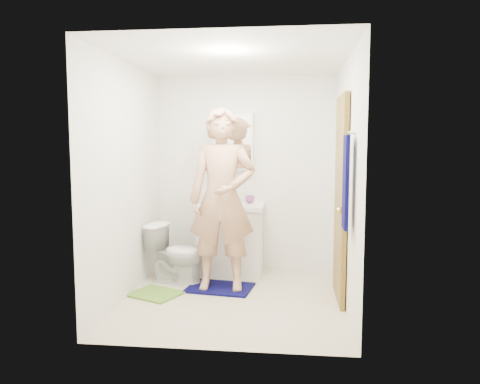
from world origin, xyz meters
name	(u,v)px	position (x,y,z in m)	size (l,w,h in m)	color
floor	(234,300)	(0.00, 0.00, -0.01)	(2.20, 2.40, 0.02)	beige
ceiling	(233,57)	(0.00, 0.00, 2.41)	(2.20, 2.40, 0.02)	white
wall_back	(246,174)	(0.00, 1.21, 1.20)	(2.20, 0.02, 2.40)	white
wall_front	(213,195)	(0.00, -1.21, 1.20)	(2.20, 0.02, 2.40)	white
wall_left	(126,181)	(-1.11, 0.00, 1.20)	(0.02, 2.40, 2.40)	white
wall_right	(347,183)	(1.11, 0.00, 1.20)	(0.02, 2.40, 2.40)	white
vanity_cabinet	(231,241)	(-0.15, 0.91, 0.40)	(0.75, 0.55, 0.80)	white
countertop	(231,206)	(-0.15, 0.91, 0.83)	(0.79, 0.59, 0.05)	white
sink_basin	(231,205)	(-0.15, 0.91, 0.84)	(0.40, 0.40, 0.03)	white
faucet	(232,198)	(-0.15, 1.09, 0.91)	(0.03, 0.03, 0.12)	silver
medicine_cabinet	(233,141)	(-0.15, 1.14, 1.60)	(0.50, 0.12, 0.70)	white
mirror_panel	(232,141)	(-0.15, 1.08, 1.60)	(0.46, 0.01, 0.66)	white
door	(341,199)	(1.07, 0.15, 1.02)	(0.05, 0.80, 2.05)	olive
door_knob	(340,211)	(1.03, -0.17, 0.95)	(0.07, 0.07, 0.07)	gold
towel	(346,182)	(1.03, -0.57, 1.25)	(0.03, 0.24, 0.80)	#07063F
towel_hook	(352,132)	(1.07, -0.57, 1.67)	(0.02, 0.02, 0.06)	silver
toilet	(177,253)	(-0.70, 0.49, 0.34)	(0.38, 0.66, 0.67)	white
bath_mat	(220,288)	(-0.19, 0.31, 0.01)	(0.69, 0.49, 0.02)	#07063F
green_rug	(155,294)	(-0.83, 0.03, 0.01)	(0.50, 0.42, 0.02)	#5D9130
soap_dispenser	(210,196)	(-0.40, 0.89, 0.95)	(0.09, 0.10, 0.21)	#D36286
toothbrush_cup	(250,199)	(0.07, 1.05, 0.89)	(0.11, 0.11, 0.09)	#8F418F
man	(222,199)	(-0.16, 0.27, 0.99)	(0.70, 0.46, 1.93)	tan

